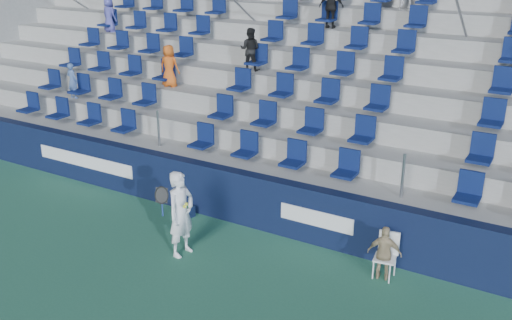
% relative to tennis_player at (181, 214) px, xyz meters
% --- Properties ---
extents(ground, '(70.00, 70.00, 0.00)m').
position_rel_tennis_player_xyz_m(ground, '(0.66, -1.37, -0.88)').
color(ground, '#307053').
rests_on(ground, ground).
extents(sponsor_wall, '(24.00, 0.32, 1.20)m').
position_rel_tennis_player_xyz_m(sponsor_wall, '(0.66, 1.78, -0.28)').
color(sponsor_wall, '#0E1736').
rests_on(sponsor_wall, ground).
extents(grandstand, '(24.00, 8.17, 6.63)m').
position_rel_tennis_player_xyz_m(grandstand, '(0.66, 6.87, 1.26)').
color(grandstand, '#A1A19B').
rests_on(grandstand, ground).
extents(tennis_player, '(0.69, 0.67, 1.76)m').
position_rel_tennis_player_xyz_m(tennis_player, '(0.00, 0.00, 0.00)').
color(tennis_player, white).
rests_on(tennis_player, ground).
extents(line_judge_chair, '(0.43, 0.45, 0.87)m').
position_rel_tennis_player_xyz_m(line_judge_chair, '(3.75, 1.27, -0.38)').
color(line_judge_chair, white).
rests_on(line_judge_chair, ground).
extents(line_judge, '(0.66, 0.38, 1.06)m').
position_rel_tennis_player_xyz_m(line_judge, '(3.75, 1.13, -0.35)').
color(line_judge, tan).
rests_on(line_judge, ground).
extents(ball_bin, '(0.52, 0.40, 0.27)m').
position_rel_tennis_player_xyz_m(ball_bin, '(-1.03, 1.38, -0.74)').
color(ball_bin, '#0D1732').
rests_on(ball_bin, ground).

